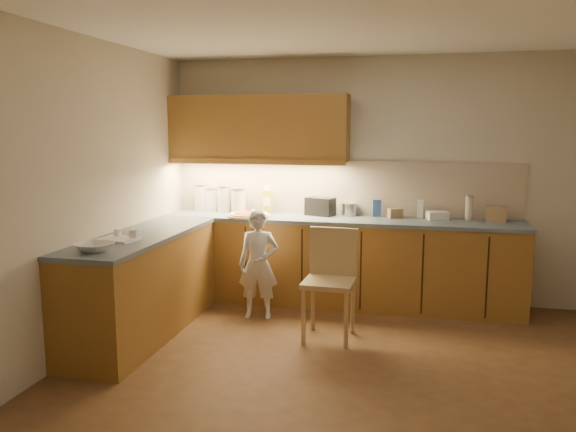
# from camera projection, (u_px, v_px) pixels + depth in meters

# --- Properties ---
(room) EXTENTS (4.54, 4.50, 2.62)m
(room) POSITION_uv_depth(u_px,v_px,m) (358.00, 152.00, 4.04)
(room) COLOR brown
(room) RESTS_ON ground
(l_counter) EXTENTS (3.77, 2.62, 0.92)m
(l_counter) POSITION_uv_depth(u_px,v_px,m) (277.00, 268.00, 5.63)
(l_counter) COLOR olive
(l_counter) RESTS_ON ground
(backsplash) EXTENTS (3.75, 0.02, 0.58)m
(backsplash) POSITION_uv_depth(u_px,v_px,m) (342.00, 188.00, 6.11)
(backsplash) COLOR #B8A78F
(backsplash) RESTS_ON l_counter
(upper_cabinets) EXTENTS (1.95, 0.36, 0.73)m
(upper_cabinets) POSITION_uv_depth(u_px,v_px,m) (258.00, 128.00, 6.06)
(upper_cabinets) COLOR olive
(upper_cabinets) RESTS_ON ground
(pizza_on_board) EXTENTS (0.46, 0.46, 0.19)m
(pizza_on_board) POSITION_uv_depth(u_px,v_px,m) (249.00, 215.00, 5.95)
(pizza_on_board) COLOR tan
(pizza_on_board) RESTS_ON l_counter
(child) EXTENTS (0.42, 0.31, 1.07)m
(child) POSITION_uv_depth(u_px,v_px,m) (259.00, 264.00, 5.47)
(child) COLOR silver
(child) RESTS_ON ground
(wooden_chair) EXTENTS (0.45, 0.45, 0.97)m
(wooden_chair) POSITION_uv_depth(u_px,v_px,m) (331.00, 275.00, 4.97)
(wooden_chair) COLOR tan
(wooden_chair) RESTS_ON ground
(mixing_bowl) EXTENTS (0.31, 0.31, 0.07)m
(mixing_bowl) POSITION_uv_depth(u_px,v_px,m) (94.00, 247.00, 4.25)
(mixing_bowl) COLOR white
(mixing_bowl) RESTS_ON l_counter
(canister_a) EXTENTS (0.15, 0.15, 0.30)m
(canister_a) POSITION_uv_depth(u_px,v_px,m) (201.00, 197.00, 6.38)
(canister_a) COLOR beige
(canister_a) RESTS_ON l_counter
(canister_b) EXTENTS (0.15, 0.15, 0.26)m
(canister_b) POSITION_uv_depth(u_px,v_px,m) (212.00, 199.00, 6.37)
(canister_b) COLOR white
(canister_b) RESTS_ON l_counter
(canister_c) EXTENTS (0.16, 0.16, 0.30)m
(canister_c) POSITION_uv_depth(u_px,v_px,m) (224.00, 199.00, 6.28)
(canister_c) COLOR silver
(canister_c) RESTS_ON l_counter
(canister_d) EXTENTS (0.17, 0.17, 0.28)m
(canister_d) POSITION_uv_depth(u_px,v_px,m) (238.00, 200.00, 6.23)
(canister_d) COLOR beige
(canister_d) RESTS_ON l_counter
(oil_jug) EXTENTS (0.11, 0.08, 0.30)m
(oil_jug) POSITION_uv_depth(u_px,v_px,m) (267.00, 201.00, 6.21)
(oil_jug) COLOR gold
(oil_jug) RESTS_ON l_counter
(toaster) EXTENTS (0.34, 0.26, 0.20)m
(toaster) POSITION_uv_depth(u_px,v_px,m) (320.00, 206.00, 6.03)
(toaster) COLOR black
(toaster) RESTS_ON l_counter
(steel_pot) EXTENTS (0.18, 0.18, 0.14)m
(steel_pot) POSITION_uv_depth(u_px,v_px,m) (349.00, 209.00, 6.03)
(steel_pot) COLOR #BBBBC0
(steel_pot) RESTS_ON l_counter
(blue_box) EXTENTS (0.10, 0.08, 0.18)m
(blue_box) POSITION_uv_depth(u_px,v_px,m) (376.00, 208.00, 5.96)
(blue_box) COLOR #34559C
(blue_box) RESTS_ON l_counter
(card_box_a) EXTENTS (0.17, 0.15, 0.10)m
(card_box_a) POSITION_uv_depth(u_px,v_px,m) (395.00, 213.00, 5.87)
(card_box_a) COLOR #9A7D53
(card_box_a) RESTS_ON l_counter
(white_bottle) EXTENTS (0.06, 0.06, 0.19)m
(white_bottle) POSITION_uv_depth(u_px,v_px,m) (420.00, 209.00, 5.86)
(white_bottle) COLOR silver
(white_bottle) RESTS_ON l_counter
(flat_pack) EXTENTS (0.24, 0.20, 0.08)m
(flat_pack) POSITION_uv_depth(u_px,v_px,m) (438.00, 216.00, 5.76)
(flat_pack) COLOR silver
(flat_pack) RESTS_ON l_counter
(tall_jar) EXTENTS (0.08, 0.08, 0.25)m
(tall_jar) POSITION_uv_depth(u_px,v_px,m) (469.00, 208.00, 5.69)
(tall_jar) COLOR beige
(tall_jar) RESTS_ON l_counter
(card_box_b) EXTENTS (0.21, 0.18, 0.15)m
(card_box_b) POSITION_uv_depth(u_px,v_px,m) (496.00, 214.00, 5.65)
(card_box_b) COLOR #A48158
(card_box_b) RESTS_ON l_counter
(dough_cloth) EXTENTS (0.32, 0.27, 0.02)m
(dough_cloth) POSITION_uv_depth(u_px,v_px,m) (118.00, 240.00, 4.67)
(dough_cloth) COLOR white
(dough_cloth) RESTS_ON l_counter
(spice_jar_a) EXTENTS (0.07, 0.07, 0.08)m
(spice_jar_a) POSITION_uv_depth(u_px,v_px,m) (118.00, 234.00, 4.76)
(spice_jar_a) COLOR white
(spice_jar_a) RESTS_ON l_counter
(spice_jar_b) EXTENTS (0.09, 0.09, 0.09)m
(spice_jar_b) POSITION_uv_depth(u_px,v_px,m) (133.00, 235.00, 4.69)
(spice_jar_b) COLOR white
(spice_jar_b) RESTS_ON l_counter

